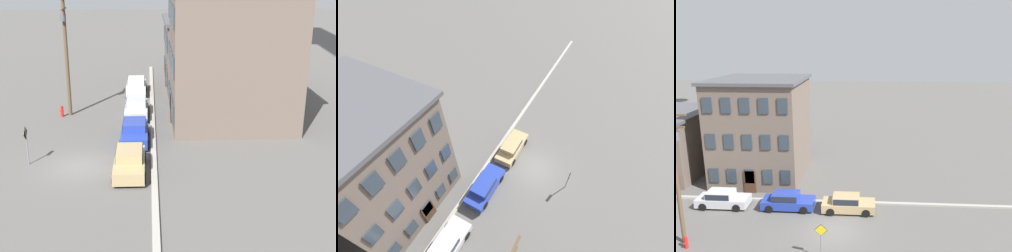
# 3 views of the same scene
# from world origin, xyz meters

# --- Properties ---
(ground_plane) EXTENTS (200.00, 200.00, 0.00)m
(ground_plane) POSITION_xyz_m (0.00, 0.00, 0.00)
(ground_plane) COLOR #565451
(kerb_strip) EXTENTS (56.00, 0.36, 0.16)m
(kerb_strip) POSITION_xyz_m (0.00, 4.50, 0.08)
(kerb_strip) COLOR #9E998E
(kerb_strip) RESTS_ON ground_plane
(apartment_corner) EXTENTS (9.79, 10.68, 6.69)m
(apartment_corner) POSITION_xyz_m (-19.60, 11.08, 3.36)
(apartment_corner) COLOR #66564C
(apartment_corner) RESTS_ON ground_plane
(apartment_midblock) EXTENTS (9.04, 9.54, 10.33)m
(apartment_midblock) POSITION_xyz_m (-8.46, 10.51, 5.18)
(apartment_midblock) COLOR #66564C
(apartment_midblock) RESTS_ON ground_plane
(car_white) EXTENTS (4.40, 1.92, 1.43)m
(car_white) POSITION_xyz_m (-16.91, 3.04, 0.75)
(car_white) COLOR silver
(car_white) RESTS_ON ground_plane
(car_silver) EXTENTS (4.40, 1.92, 1.43)m
(car_silver) POSITION_xyz_m (-9.95, 3.21, 0.75)
(car_silver) COLOR #B7B7BC
(car_silver) RESTS_ON ground_plane
(car_blue) EXTENTS (4.40, 1.92, 1.43)m
(car_blue) POSITION_xyz_m (-4.26, 3.22, 0.75)
(car_blue) COLOR #233899
(car_blue) RESTS_ON ground_plane
(car_tan) EXTENTS (4.40, 1.92, 1.43)m
(car_tan) POSITION_xyz_m (0.88, 3.05, 0.75)
(car_tan) COLOR tan
(car_tan) RESTS_ON ground_plane
(caution_sign) EXTENTS (0.86, 0.08, 2.49)m
(caution_sign) POSITION_xyz_m (-0.51, -3.24, 1.64)
(caution_sign) COLOR slate
(caution_sign) RESTS_ON ground_plane
(utility_pole) EXTENTS (2.40, 0.44, 9.86)m
(utility_pole) POSITION_xyz_m (-10.34, -2.18, 5.53)
(utility_pole) COLOR brown
(utility_pole) RESTS_ON ground_plane
(fire_hydrant) EXTENTS (0.24, 0.34, 0.96)m
(fire_hydrant) POSITION_xyz_m (-9.91, -2.78, 0.48)
(fire_hydrant) COLOR red
(fire_hydrant) RESTS_ON ground_plane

